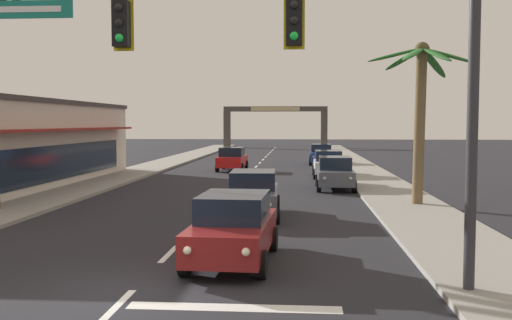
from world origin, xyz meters
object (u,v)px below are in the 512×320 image
sedan_third_in_queue (253,194)px  sedan_parked_mid_kerb (335,173)px  sedan_lead_at_stop_bar (233,228)px  palm_right_second (420,97)px  sedan_oncoming_far (232,159)px  traffic_signal_mast (300,49)px  sedan_parked_far_kerb (321,154)px  town_gateway_arch (275,120)px  sedan_parked_nearest_kerb (328,164)px

sedan_third_in_queue → sedan_parked_mid_kerb: same height
sedan_lead_at_stop_bar → palm_right_second: palm_right_second is taller
sedan_oncoming_far → palm_right_second: palm_right_second is taller
traffic_signal_mast → sedan_parked_mid_kerb: 19.02m
sedan_parked_mid_kerb → traffic_signal_mast: bearing=-95.7°
sedan_parked_far_kerb → town_gateway_arch: 33.32m
town_gateway_arch → traffic_signal_mast: bearing=-87.2°
sedan_third_in_queue → sedan_parked_far_kerb: 27.27m
sedan_parked_nearest_kerb → sedan_parked_far_kerb: 11.22m
sedan_oncoming_far → sedan_parked_mid_kerb: (6.67, -11.28, 0.00)m
sedan_lead_at_stop_bar → sedan_oncoming_far: same height
sedan_lead_at_stop_bar → palm_right_second: 12.36m
palm_right_second → town_gateway_arch: 57.44m
sedan_third_in_queue → sedan_parked_nearest_kerb: 16.21m
sedan_oncoming_far → sedan_parked_nearest_kerb: (6.65, -4.62, 0.00)m
sedan_lead_at_stop_bar → town_gateway_arch: town_gateway_arch is taller
sedan_third_in_queue → sedan_parked_nearest_kerb: size_ratio=1.01×
traffic_signal_mast → sedan_lead_at_stop_bar: size_ratio=2.34×
palm_right_second → sedan_oncoming_far: bearing=119.0°
sedan_third_in_queue → sedan_parked_mid_kerb: size_ratio=1.01×
sedan_parked_mid_kerb → palm_right_second: size_ratio=0.67×
palm_right_second → sedan_parked_far_kerb: bearing=97.3°
sedan_oncoming_far → sedan_parked_far_kerb: bearing=44.9°
sedan_lead_at_stop_bar → sedan_oncoming_far: size_ratio=1.01×
sedan_oncoming_far → sedan_parked_far_kerb: (6.61, 6.60, 0.00)m
sedan_oncoming_far → sedan_parked_mid_kerb: size_ratio=1.00×
sedan_oncoming_far → sedan_parked_far_kerb: same height
sedan_third_in_queue → palm_right_second: palm_right_second is taller
sedan_oncoming_far → town_gateway_arch: 39.51m
traffic_signal_mast → sedan_oncoming_far: (-4.84, 29.78, -4.02)m
town_gateway_arch → sedan_parked_nearest_kerb: bearing=-83.2°
traffic_signal_mast → town_gateway_arch: bearing=92.8°
traffic_signal_mast → sedan_parked_nearest_kerb: 25.54m
sedan_lead_at_stop_bar → sedan_oncoming_far: (-3.22, 27.34, 0.00)m
traffic_signal_mast → sedan_parked_nearest_kerb: traffic_signal_mast is taller
sedan_parked_nearest_kerb → town_gateway_arch: (-5.21, 44.00, 2.90)m
sedan_lead_at_stop_bar → sedan_parked_far_kerb: same height
sedan_oncoming_far → town_gateway_arch: size_ratio=0.31×
traffic_signal_mast → town_gateway_arch: size_ratio=0.73×
palm_right_second → town_gateway_arch: (-8.25, 56.84, -0.73)m
sedan_parked_nearest_kerb → sedan_parked_mid_kerb: 6.66m
sedan_oncoming_far → town_gateway_arch: town_gateway_arch is taller
sedan_lead_at_stop_bar → traffic_signal_mast: bearing=-56.4°
sedan_lead_at_stop_bar → sedan_parked_mid_kerb: same height
sedan_third_in_queue → palm_right_second: bearing=24.6°
sedan_parked_nearest_kerb → sedan_parked_far_kerb: same height
sedan_lead_at_stop_bar → sedan_third_in_queue: same height
town_gateway_arch → sedan_parked_far_kerb: bearing=-81.0°
sedan_lead_at_stop_bar → town_gateway_arch: 66.81m
sedan_lead_at_stop_bar → sedan_parked_mid_kerb: 16.43m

